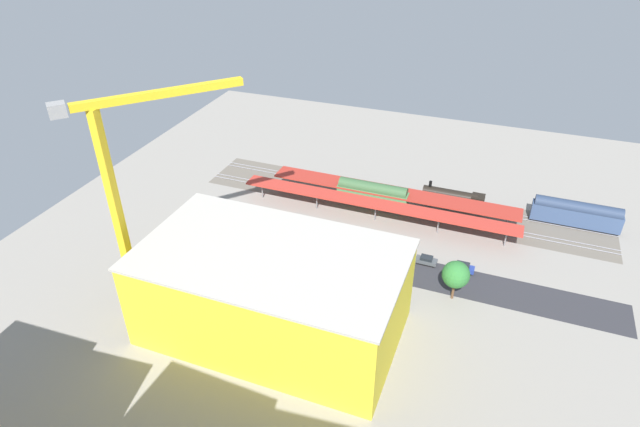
{
  "coord_description": "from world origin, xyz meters",
  "views": [
    {
      "loc": [
        -19.63,
        89.51,
        65.2
      ],
      "look_at": [
        11.81,
        3.33,
        7.67
      ],
      "focal_mm": 29.91,
      "sensor_mm": 36.0,
      "label": 1
    }
  ],
  "objects": [
    {
      "name": "ground_plane",
      "position": [
        0.0,
        0.0,
        0.0
      ],
      "size": [
        152.65,
        152.65,
        0.0
      ],
      "primitive_type": "plane",
      "color": "gray",
      "rests_on": "ground"
    },
    {
      "name": "street_tree_0",
      "position": [
        13.46,
        9.96,
        5.13
      ],
      "size": [
        5.51,
        5.51,
        7.9
      ],
      "color": "brown",
      "rests_on": "ground"
    },
    {
      "name": "street_tree_3",
      "position": [
        7.8,
        10.64,
        4.98
      ],
      "size": [
        4.12,
        4.12,
        7.07
      ],
      "color": "brown",
      "rests_on": "ground"
    },
    {
      "name": "rail_bed",
      "position": [
        0.0,
        -19.1,
        0.0
      ],
      "size": [
        95.63,
        16.47,
        0.01
      ],
      "primitive_type": "cube",
      "rotation": [
        0.0,
        0.0,
        -0.02
      ],
      "color": "#665E54",
      "rests_on": "ground"
    },
    {
      "name": "tower_crane",
      "position": [
        34.39,
        30.69,
        23.29
      ],
      "size": [
        20.38,
        22.25,
        39.0
      ],
      "color": "gray",
      "rests_on": "ground"
    },
    {
      "name": "street_asphalt",
      "position": [
        0.0,
        5.64,
        0.0
      ],
      "size": [
        95.54,
        10.53,
        0.01
      ],
      "primitive_type": "cube",
      "rotation": [
        0.0,
        0.0,
        -0.02
      ],
      "color": "#2D2D33",
      "rests_on": "ground"
    },
    {
      "name": "box_truck_2",
      "position": [
        10.57,
        10.69,
        1.6
      ],
      "size": [
        9.87,
        2.87,
        3.23
      ],
      "color": "black",
      "rests_on": "ground"
    },
    {
      "name": "box_truck_0",
      "position": [
        16.17,
        11.09,
        1.8
      ],
      "size": [
        8.83,
        2.53,
        3.7
      ],
      "color": "black",
      "rests_on": "ground"
    },
    {
      "name": "platform_canopy_near",
      "position": [
        3.41,
        -9.87,
        4.25
      ],
      "size": [
        62.67,
        5.31,
        4.49
      ],
      "color": "#B73328",
      "rests_on": "ground"
    },
    {
      "name": "parked_car_4",
      "position": [
        9.8,
        1.74,
        0.78
      ],
      "size": [
        4.31,
        1.89,
        1.77
      ],
      "color": "black",
      "rests_on": "ground"
    },
    {
      "name": "parked_car_2",
      "position": [
        -3.56,
        2.24,
        0.75
      ],
      "size": [
        4.12,
        1.86,
        1.69
      ],
      "color": "black",
      "rests_on": "ground"
    },
    {
      "name": "locomotive",
      "position": [
        -12.77,
        -22.57,
        1.87
      ],
      "size": [
        15.72,
        3.15,
        5.23
      ],
      "color": "black",
      "rests_on": "ground"
    },
    {
      "name": "track_rails",
      "position": [
        0.0,
        -19.1,
        0.18
      ],
      "size": [
        95.4,
        10.03,
        0.12
      ],
      "color": "#9E9EA8",
      "rests_on": "ground"
    },
    {
      "name": "parked_car_3",
      "position": [
        2.54,
        2.69,
        0.76
      ],
      "size": [
        4.13,
        1.84,
        1.71
      ],
      "color": "black",
      "rests_on": "ground"
    },
    {
      "name": "freight_coach_far",
      "position": [
        5.69,
        -15.63,
        3.25
      ],
      "size": [
        16.76,
        3.23,
        6.16
      ],
      "color": "black",
      "rests_on": "ground"
    },
    {
      "name": "construction_building",
      "position": [
        10.61,
        29.23,
        7.71
      ],
      "size": [
        41.84,
        24.66,
        15.41
      ],
      "primitive_type": "cube",
      "rotation": [
        0.0,
        0.0,
        -0.02
      ],
      "color": "yellow",
      "rests_on": "ground"
    },
    {
      "name": "street_tree_1",
      "position": [
        4.49,
        10.98,
        4.72
      ],
      "size": [
        4.55,
        4.55,
        7.02
      ],
      "color": "brown",
      "rests_on": "ground"
    },
    {
      "name": "parked_car_1",
      "position": [
        -10.43,
        2.25,
        0.72
      ],
      "size": [
        4.29,
        2.0,
        1.63
      ],
      "color": "black",
      "rests_on": "ground"
    },
    {
      "name": "street_tree_2",
      "position": [
        -16.84,
        10.99,
        5.43
      ],
      "size": [
        5.0,
        5.0,
        7.96
      ],
      "color": "brown",
      "rests_on": "ground"
    },
    {
      "name": "passenger_coach",
      "position": [
        -38.61,
        -22.58,
        3.24
      ],
      "size": [
        18.56,
        3.21,
        6.14
      ],
      "color": "black",
      "rests_on": "ground"
    },
    {
      "name": "parked_car_0",
      "position": [
        -17.53,
        2.3,
        0.82
      ],
      "size": [
        4.57,
        1.81,
        1.86
      ],
      "color": "black",
      "rests_on": "ground"
    },
    {
      "name": "platform_canopy_far",
      "position": [
        1.32,
        -16.73,
        4.0
      ],
      "size": [
        57.74,
        6.39,
        4.22
      ],
      "color": "#A82D23",
      "rests_on": "ground"
    },
    {
      "name": "traffic_light",
      "position": [
        -6.9,
        10.19,
        4.13
      ],
      "size": [
        0.5,
        0.36,
        6.2
      ],
      "color": "#333333",
      "rests_on": "ground"
    },
    {
      "name": "construction_roof_slab",
      "position": [
        10.61,
        29.23,
        15.61
      ],
      "size": [
        42.45,
        25.27,
        0.4
      ],
      "primitive_type": "cube",
      "rotation": [
        0.0,
        0.0,
        -0.02
      ],
      "color": "#B7B2A8",
      "rests_on": "construction_building"
    },
    {
      "name": "box_truck_1",
      "position": [
        22.34,
        12.35,
        1.65
      ],
      "size": [
        8.53,
        2.62,
        3.35
      ],
      "color": "black",
      "rests_on": "ground"
    }
  ]
}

